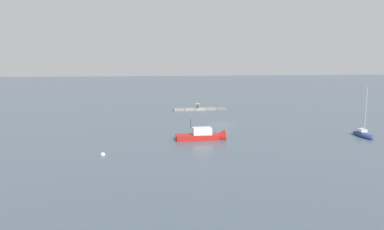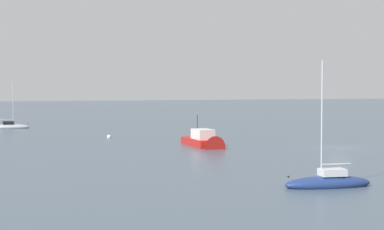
{
  "view_description": "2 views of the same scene",
  "coord_description": "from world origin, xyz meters",
  "px_view_note": "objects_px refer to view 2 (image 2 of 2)",
  "views": [
    {
      "loc": [
        16.52,
        60.31,
        10.72
      ],
      "look_at": [
        7.09,
        8.72,
        3.11
      ],
      "focal_mm": 33.24,
      "sensor_mm": 36.0,
      "label": 1
    },
    {
      "loc": [
        -44.14,
        32.93,
        5.66
      ],
      "look_at": [
        5.11,
        13.44,
        3.24
      ],
      "focal_mm": 50.73,
      "sensor_mm": 36.0,
      "label": 2
    }
  ],
  "objects_px": {
    "motorboat_red_near": "(204,143)",
    "mooring_buoy_near": "(109,137)",
    "sailboat_navy_far": "(328,182)",
    "sailboat_grey_mid": "(10,127)"
  },
  "relations": [
    {
      "from": "sailboat_navy_far",
      "to": "mooring_buoy_near",
      "type": "distance_m",
      "value": 37.58
    },
    {
      "from": "mooring_buoy_near",
      "to": "sailboat_navy_far",
      "type": "bearing_deg",
      "value": -173.14
    },
    {
      "from": "sailboat_navy_far",
      "to": "mooring_buoy_near",
      "type": "bearing_deg",
      "value": 16.48
    },
    {
      "from": "sailboat_grey_mid",
      "to": "mooring_buoy_near",
      "type": "relative_size",
      "value": 13.39
    },
    {
      "from": "motorboat_red_near",
      "to": "mooring_buoy_near",
      "type": "xyz_separation_m",
      "value": [
        13.76,
        6.56,
        -0.32
      ]
    },
    {
      "from": "sailboat_grey_mid",
      "to": "motorboat_red_near",
      "type": "distance_m",
      "value": 38.38
    },
    {
      "from": "sailboat_grey_mid",
      "to": "motorboat_red_near",
      "type": "height_order",
      "value": "sailboat_grey_mid"
    },
    {
      "from": "sailboat_grey_mid",
      "to": "sailboat_navy_far",
      "type": "xyz_separation_m",
      "value": [
        -58.12,
        -14.61,
        0.0
      ]
    },
    {
      "from": "sailboat_navy_far",
      "to": "motorboat_red_near",
      "type": "bearing_deg",
      "value": 4.59
    },
    {
      "from": "sailboat_grey_mid",
      "to": "mooring_buoy_near",
      "type": "distance_m",
      "value": 23.14
    }
  ]
}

